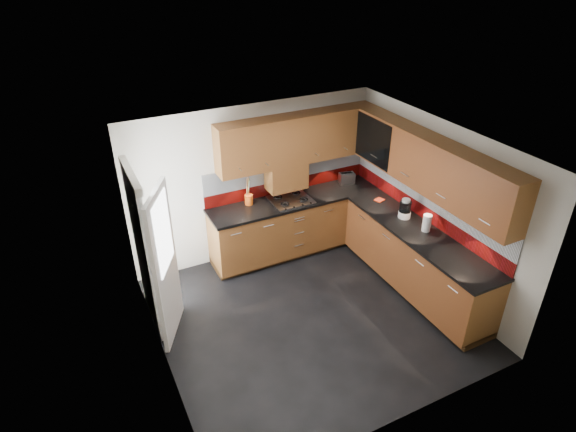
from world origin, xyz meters
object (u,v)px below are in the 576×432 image
utensil_pot (249,198)px  gas_hob (291,200)px  toaster (347,178)px  food_processor (405,209)px

utensil_pot → gas_hob: bearing=-16.3°
gas_hob → toaster: (1.08, 0.14, 0.07)m
gas_hob → utensil_pot: (-0.61, 0.18, 0.08)m
food_processor → utensil_pot: bearing=143.5°
gas_hob → toaster: bearing=7.4°
toaster → utensil_pot: bearing=178.7°
toaster → gas_hob: bearing=-172.6°
utensil_pot → food_processor: utensil_pot is taller
gas_hob → food_processor: size_ratio=2.08×
toaster → food_processor: food_processor is taller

